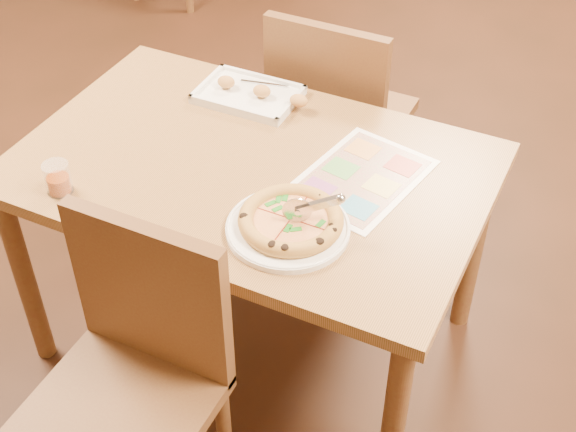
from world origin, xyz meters
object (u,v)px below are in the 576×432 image
at_px(dining_table, 251,188).
at_px(pizza_cutter, 312,206).
at_px(chair_near, 135,353).
at_px(menu, 361,178).
at_px(glass_tumbler, 58,180).
at_px(chair_far, 335,104).
at_px(pizza, 291,220).
at_px(plate, 288,229).
at_px(appetizer_tray, 251,95).

bearing_deg(dining_table, pizza_cutter, -34.08).
relative_size(chair_near, menu, 1.21).
bearing_deg(menu, glass_tumbler, -150.19).
distance_m(chair_far, pizza, 0.85).
xyz_separation_m(plate, pizza_cutter, (0.05, 0.02, 0.08)).
relative_size(chair_near, appetizer_tray, 1.34).
xyz_separation_m(pizza, appetizer_tray, (-0.37, 0.49, -0.02)).
bearing_deg(chair_near, glass_tumbler, 145.32).
relative_size(pizza_cutter, glass_tumbler, 1.55).
relative_size(pizza_cutter, appetizer_tray, 0.39).
distance_m(plate, pizza_cutter, 0.10).
bearing_deg(pizza_cutter, plate, 177.11).
relative_size(chair_near, chair_far, 1.00).
relative_size(appetizer_tray, glass_tumbler, 4.02).
xyz_separation_m(dining_table, menu, (0.30, 0.07, 0.09)).
height_order(dining_table, pizza, pizza).
distance_m(chair_near, glass_tumbler, 0.52).
bearing_deg(plate, appetizer_tray, 126.48).
bearing_deg(chair_far, pizza, 105.29).
bearing_deg(pizza_cutter, chair_near, -147.71).
height_order(chair_far, pizza_cutter, chair_far).
xyz_separation_m(chair_far, menu, (0.30, -0.53, 0.16)).
relative_size(chair_far, pizza_cutter, 3.46).
relative_size(chair_near, pizza, 1.77).
height_order(chair_far, appetizer_tray, chair_far).
bearing_deg(plate, pizza, 73.14).
relative_size(pizza, pizza_cutter, 1.96).
bearing_deg(appetizer_tray, menu, -25.82).
distance_m(plate, pizza, 0.02).
bearing_deg(appetizer_tray, plate, -53.52).
relative_size(appetizer_tray, menu, 0.91).
height_order(chair_far, plate, chair_far).
xyz_separation_m(plate, pizza, (0.00, 0.01, 0.02)).
relative_size(chair_far, glass_tumbler, 5.37).
height_order(pizza, glass_tumbler, glass_tumbler).
bearing_deg(glass_tumbler, appetizer_tray, 68.31).
xyz_separation_m(dining_table, chair_near, (0.00, -0.60, -0.07)).
relative_size(dining_table, appetizer_tray, 3.69).
bearing_deg(pizza_cutter, chair_far, 83.82).
bearing_deg(chair_far, appetizer_tray, 63.54).
height_order(dining_table, pizza_cutter, pizza_cutter).
bearing_deg(menu, appetizer_tray, 154.18).
xyz_separation_m(appetizer_tray, glass_tumbler, (-0.25, -0.62, 0.02)).
relative_size(chair_near, glass_tumbler, 5.37).
distance_m(chair_near, chair_far, 1.20).
xyz_separation_m(chair_near, pizza, (0.22, 0.41, 0.18)).
distance_m(appetizer_tray, glass_tumbler, 0.67).
relative_size(plate, pizza, 1.18).
distance_m(dining_table, plate, 0.31).
height_order(pizza_cutter, menu, pizza_cutter).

